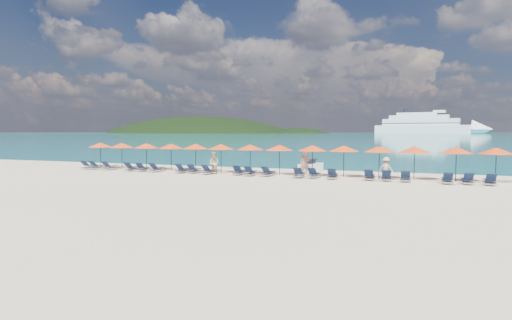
% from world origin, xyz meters
% --- Properties ---
extents(ground, '(1400.00, 1400.00, 0.00)m').
position_xyz_m(ground, '(0.00, 0.00, 0.00)').
color(ground, beige).
extents(sea, '(1600.00, 1300.00, 0.01)m').
position_xyz_m(sea, '(0.00, 660.00, 0.01)').
color(sea, '#1FA9B2').
rests_on(sea, ground).
extents(headland_main, '(374.00, 242.00, 126.50)m').
position_xyz_m(headland_main, '(-300.00, 540.00, -38.00)').
color(headland_main, black).
rests_on(headland_main, ground).
extents(headland_small, '(162.00, 126.00, 85.50)m').
position_xyz_m(headland_small, '(-150.00, 560.00, -35.00)').
color(headland_small, black).
rests_on(headland_small, ground).
extents(cruise_ship, '(142.09, 48.75, 39.09)m').
position_xyz_m(cruise_ship, '(26.15, 571.25, 10.17)').
color(cruise_ship, white).
rests_on(cruise_ship, ground).
extents(jetski, '(1.53, 2.81, 0.95)m').
position_xyz_m(jetski, '(2.60, 8.52, 0.39)').
color(jetski, white).
rests_on(jetski, ground).
extents(beachgoer_a, '(0.67, 0.44, 1.82)m').
position_xyz_m(beachgoer_a, '(2.99, 5.08, 0.91)').
color(beachgoer_a, tan).
rests_on(beachgoer_a, ground).
extents(beachgoer_b, '(0.87, 0.58, 1.67)m').
position_xyz_m(beachgoer_b, '(-3.55, 3.57, 0.84)').
color(beachgoer_b, tan).
rests_on(beachgoer_b, ground).
extents(beachgoer_c, '(1.08, 0.67, 1.55)m').
position_xyz_m(beachgoer_c, '(8.72, 3.87, 0.77)').
color(beachgoer_c, tan).
rests_on(beachgoer_c, ground).
extents(umbrella_0, '(2.10, 2.10, 2.28)m').
position_xyz_m(umbrella_0, '(-15.28, 4.98, 2.02)').
color(umbrella_0, black).
rests_on(umbrella_0, ground).
extents(umbrella_1, '(2.10, 2.10, 2.28)m').
position_xyz_m(umbrella_1, '(-12.92, 4.85, 2.02)').
color(umbrella_1, black).
rests_on(umbrella_1, ground).
extents(umbrella_2, '(2.10, 2.10, 2.28)m').
position_xyz_m(umbrella_2, '(-10.46, 4.87, 2.02)').
color(umbrella_2, black).
rests_on(umbrella_2, ground).
extents(umbrella_3, '(2.10, 2.10, 2.28)m').
position_xyz_m(umbrella_3, '(-8.08, 4.87, 2.02)').
color(umbrella_3, black).
rests_on(umbrella_3, ground).
extents(umbrella_4, '(2.10, 2.10, 2.28)m').
position_xyz_m(umbrella_4, '(-5.92, 5.02, 2.02)').
color(umbrella_4, black).
rests_on(umbrella_4, ground).
extents(umbrella_5, '(2.10, 2.10, 2.28)m').
position_xyz_m(umbrella_5, '(-3.62, 4.90, 2.02)').
color(umbrella_5, black).
rests_on(umbrella_5, ground).
extents(umbrella_6, '(2.10, 2.10, 2.28)m').
position_xyz_m(umbrella_6, '(-1.22, 4.96, 2.02)').
color(umbrella_6, black).
rests_on(umbrella_6, ground).
extents(umbrella_7, '(2.10, 2.10, 2.28)m').
position_xyz_m(umbrella_7, '(1.13, 4.88, 2.02)').
color(umbrella_7, black).
rests_on(umbrella_7, ground).
extents(umbrella_8, '(2.10, 2.10, 2.28)m').
position_xyz_m(umbrella_8, '(3.61, 4.83, 2.02)').
color(umbrella_8, black).
rests_on(umbrella_8, ground).
extents(umbrella_9, '(2.10, 2.10, 2.28)m').
position_xyz_m(umbrella_9, '(5.81, 4.96, 2.02)').
color(umbrella_9, black).
rests_on(umbrella_9, ground).
extents(umbrella_10, '(2.10, 2.10, 2.28)m').
position_xyz_m(umbrella_10, '(8.19, 4.92, 2.02)').
color(umbrella_10, black).
rests_on(umbrella_10, ground).
extents(umbrella_11, '(2.10, 2.10, 2.28)m').
position_xyz_m(umbrella_11, '(10.42, 4.95, 2.02)').
color(umbrella_11, black).
rests_on(umbrella_11, ground).
extents(umbrella_12, '(2.10, 2.10, 2.28)m').
position_xyz_m(umbrella_12, '(12.91, 4.86, 2.02)').
color(umbrella_12, black).
rests_on(umbrella_12, ground).
extents(umbrella_13, '(2.10, 2.10, 2.28)m').
position_xyz_m(umbrella_13, '(15.15, 4.86, 2.02)').
color(umbrella_13, black).
rests_on(umbrella_13, ground).
extents(lounger_0, '(0.70, 1.73, 0.66)m').
position_xyz_m(lounger_0, '(-15.67, 3.93, 0.24)').
color(lounger_0, silver).
rests_on(lounger_0, ground).
extents(lounger_1, '(0.66, 1.71, 0.66)m').
position_xyz_m(lounger_1, '(-14.71, 3.88, 0.24)').
color(lounger_1, silver).
rests_on(lounger_1, ground).
extents(lounger_2, '(0.66, 1.72, 0.66)m').
position_xyz_m(lounger_2, '(-13.33, 3.81, 0.24)').
color(lounger_2, silver).
rests_on(lounger_2, ground).
extents(lounger_3, '(0.71, 1.73, 0.66)m').
position_xyz_m(lounger_3, '(-10.99, 3.61, 0.24)').
color(lounger_3, silver).
rests_on(lounger_3, ground).
extents(lounger_4, '(0.78, 1.75, 0.66)m').
position_xyz_m(lounger_4, '(-9.93, 3.66, 0.24)').
color(lounger_4, silver).
rests_on(lounger_4, ground).
extents(lounger_5, '(0.66, 1.71, 0.66)m').
position_xyz_m(lounger_5, '(-8.71, 3.79, 0.24)').
color(lounger_5, silver).
rests_on(lounger_5, ground).
extents(lounger_6, '(0.69, 1.72, 0.66)m').
position_xyz_m(lounger_6, '(-6.32, 3.76, 0.24)').
color(lounger_6, silver).
rests_on(lounger_6, ground).
extents(lounger_7, '(0.76, 1.74, 0.66)m').
position_xyz_m(lounger_7, '(-5.37, 3.77, 0.24)').
color(lounger_7, silver).
rests_on(lounger_7, ground).
extents(lounger_8, '(0.74, 1.74, 0.66)m').
position_xyz_m(lounger_8, '(-3.98, 3.60, 0.24)').
color(lounger_8, silver).
rests_on(lounger_8, ground).
extents(lounger_9, '(0.77, 1.75, 0.66)m').
position_xyz_m(lounger_9, '(-1.69, 3.94, 0.24)').
color(lounger_9, silver).
rests_on(lounger_9, ground).
extents(lounger_10, '(0.71, 1.73, 0.66)m').
position_xyz_m(lounger_10, '(-0.67, 3.66, 0.24)').
color(lounger_10, silver).
rests_on(lounger_10, ground).
extents(lounger_11, '(0.74, 1.74, 0.66)m').
position_xyz_m(lounger_11, '(0.62, 3.85, 0.24)').
color(lounger_11, silver).
rests_on(lounger_11, ground).
extents(lounger_12, '(0.67, 1.72, 0.66)m').
position_xyz_m(lounger_12, '(2.97, 3.67, 0.24)').
color(lounger_12, silver).
rests_on(lounger_12, ground).
extents(lounger_13, '(0.73, 1.74, 0.66)m').
position_xyz_m(lounger_13, '(3.99, 3.83, 0.24)').
color(lounger_13, silver).
rests_on(lounger_13, ground).
extents(lounger_14, '(0.73, 1.74, 0.66)m').
position_xyz_m(lounger_14, '(5.28, 3.70, 0.24)').
color(lounger_14, silver).
rests_on(lounger_14, ground).
extents(lounger_15, '(0.63, 1.70, 0.66)m').
position_xyz_m(lounger_15, '(7.68, 3.92, 0.24)').
color(lounger_15, silver).
rests_on(lounger_15, ground).
extents(lounger_16, '(0.75, 1.74, 0.66)m').
position_xyz_m(lounger_16, '(8.74, 3.89, 0.24)').
color(lounger_16, silver).
rests_on(lounger_16, ground).
extents(lounger_17, '(0.68, 1.72, 0.66)m').
position_xyz_m(lounger_17, '(9.92, 3.81, 0.24)').
color(lounger_17, silver).
rests_on(lounger_17, ground).
extents(lounger_18, '(0.67, 1.72, 0.66)m').
position_xyz_m(lounger_18, '(12.35, 3.59, 0.24)').
color(lounger_18, silver).
rests_on(lounger_18, ground).
extents(lounger_19, '(0.71, 1.73, 0.66)m').
position_xyz_m(lounger_19, '(13.48, 3.78, 0.24)').
color(lounger_19, silver).
rests_on(lounger_19, ground).
extents(lounger_20, '(0.63, 1.70, 0.66)m').
position_xyz_m(lounger_20, '(14.69, 3.74, 0.24)').
color(lounger_20, silver).
rests_on(lounger_20, ground).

